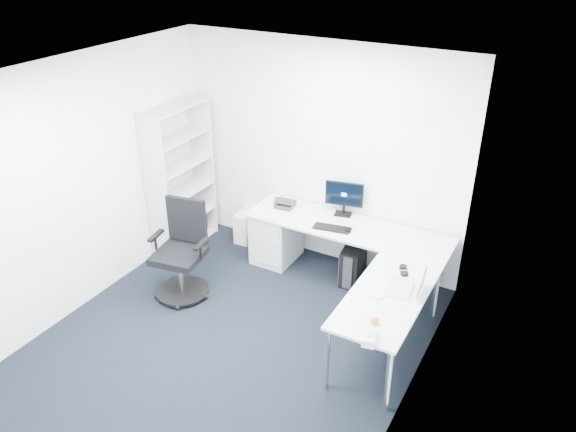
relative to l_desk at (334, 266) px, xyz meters
The scene contains 22 objects.
ground 1.54m from the l_desk, 111.45° to the right, with size 4.20×4.20×0.00m, color black.
ceiling 2.79m from the l_desk, 111.45° to the right, with size 4.20×4.20×0.00m, color white.
wall_back 1.34m from the l_desk, 128.16° to the left, with size 3.60×0.02×2.70m, color white.
wall_front 3.68m from the l_desk, 98.93° to the right, with size 3.60×0.02×2.70m, color white.
wall_left 2.91m from the l_desk, 149.22° to the right, with size 0.02×4.20×2.70m, color white.
wall_right 2.13m from the l_desk, 48.24° to the right, with size 0.02×4.20×2.70m, color white.
l_desk is the anchor object (origin of this frame).
drawer_pedestal 0.99m from the l_desk, 161.01° to the left, with size 0.47×0.59×0.72m, color silver.
bookshelf 2.25m from the l_desk, behind, with size 0.37×0.94×1.89m, color silver, non-canonical shape.
task_chair 1.75m from the l_desk, 149.09° to the right, with size 0.63×0.63×1.12m, color black, non-canonical shape.
black_pc_tower 0.37m from the l_desk, 73.41° to the left, with size 0.21×0.48×0.47m, color black.
beige_pc_tower 1.64m from the l_desk, 159.76° to the left, with size 0.19×0.43×0.40m, color beige.
power_strip 0.64m from the l_desk, 55.92° to the left, with size 0.32×0.06×0.04m, color silver.
monitor 0.82m from the l_desk, 105.31° to the left, with size 0.45×0.14×0.43m, color black, non-canonical shape.
black_keyboard 0.43m from the l_desk, 124.13° to the left, with size 0.42×0.15×0.02m, color black.
mouse 0.44m from the l_desk, 73.95° to the left, with size 0.06×0.10×0.03m, color black.
desk_phone 1.03m from the l_desk, 155.16° to the left, with size 0.22×0.22×0.15m, color #272729, non-canonical shape.
laptop 1.19m from the l_desk, 31.33° to the right, with size 0.34×0.33×0.24m, color silver, non-canonical shape.
white_keyboard 1.06m from the l_desk, 38.07° to the right, with size 0.12×0.42×0.01m, color silver.
headphones 0.99m from the l_desk, 16.41° to the right, with size 0.12×0.18×0.05m, color black, non-canonical shape.
orange_fruit 1.54m from the l_desk, 51.95° to the right, with size 0.07×0.07×0.07m, color orange.
tissue_box 1.75m from the l_desk, 55.54° to the right, with size 0.11×0.21×0.07m, color silver.
Camera 1 is at (2.69, -3.54, 3.82)m, focal length 35.00 mm.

